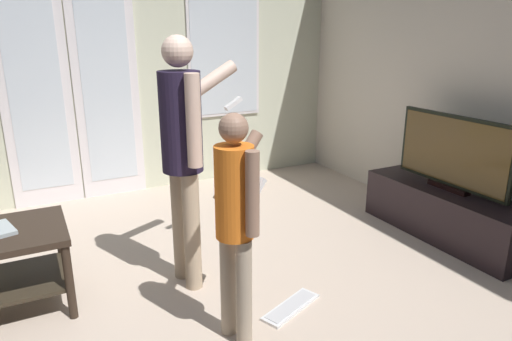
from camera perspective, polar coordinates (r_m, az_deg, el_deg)
ground_plane at (r=2.85m, az=-11.39°, el=-18.64°), size 5.58×5.02×0.02m
wall_back_with_doors at (r=4.78m, az=-20.61°, el=13.32°), size 5.58×0.09×2.92m
wall_right_plain at (r=4.02m, az=29.23°, el=12.21°), size 0.06×5.02×2.89m
tv_stand at (r=4.07m, az=22.59°, el=-4.94°), size 0.44×1.42×0.41m
flat_screen_tv at (r=3.92m, az=23.38°, el=2.05°), size 0.08×1.04×0.60m
person_adult at (r=2.89m, az=-8.98°, el=3.52°), size 0.66×0.50×1.62m
person_child at (r=2.34m, az=-2.50°, el=-5.07°), size 0.40×0.41×1.26m
loose_keyboard at (r=2.94m, az=4.38°, el=-16.64°), size 0.46×0.29×0.02m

